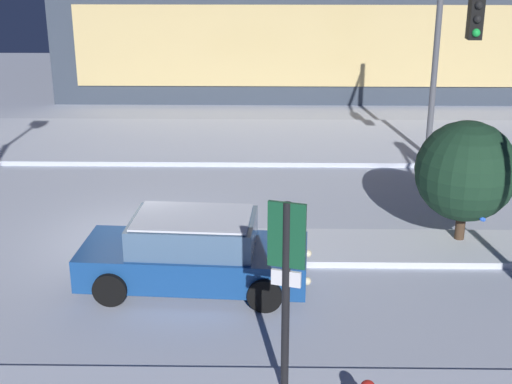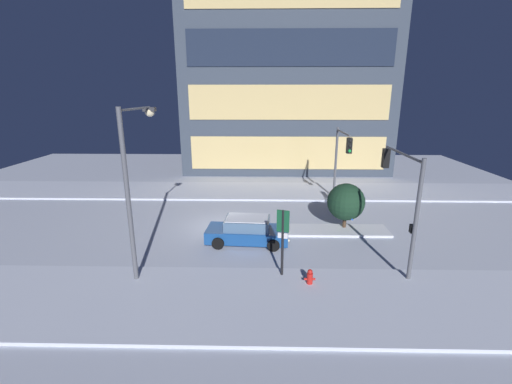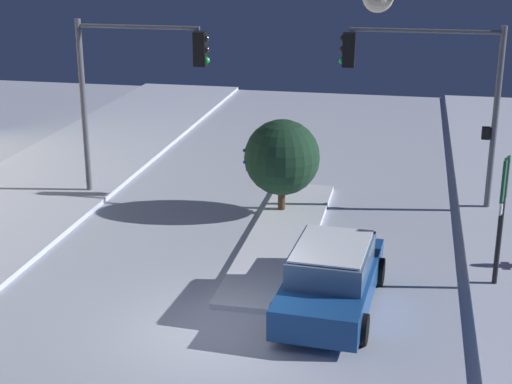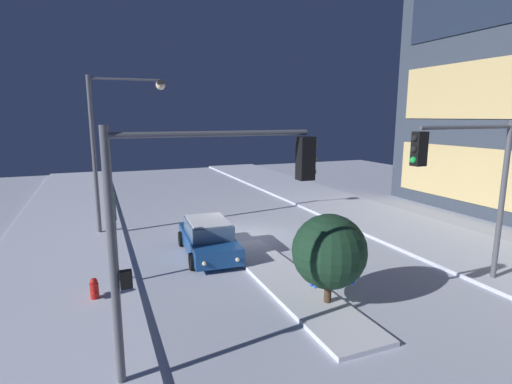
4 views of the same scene
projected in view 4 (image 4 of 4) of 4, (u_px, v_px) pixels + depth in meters
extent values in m
plane|color=silver|center=(246.00, 237.00, 18.83)|extent=(52.00, 52.00, 0.00)
cube|color=silver|center=(60.00, 258.00, 15.86)|extent=(52.00, 5.20, 0.14)
cube|color=silver|center=(381.00, 219.00, 21.77)|extent=(52.00, 5.20, 0.14)
cube|color=silver|center=(287.00, 281.00, 13.61)|extent=(9.00, 1.80, 0.14)
cube|color=#19478C|center=(208.00, 242.00, 16.36)|extent=(4.55, 2.10, 0.66)
cube|color=slate|center=(208.00, 228.00, 16.25)|extent=(2.50, 1.79, 0.60)
cube|color=white|center=(208.00, 220.00, 16.18)|extent=(2.31, 1.67, 0.04)
sphere|color=#F9E5B2|center=(238.00, 260.00, 14.47)|extent=(0.16, 0.16, 0.16)
sphere|color=#F9E5B2|center=(204.00, 264.00, 14.09)|extent=(0.16, 0.16, 0.16)
cylinder|color=black|center=(239.00, 256.00, 15.32)|extent=(0.67, 0.26, 0.66)
cylinder|color=black|center=(193.00, 261.00, 14.75)|extent=(0.67, 0.26, 0.66)
cylinder|color=black|center=(222.00, 235.00, 18.05)|extent=(0.67, 0.26, 0.66)
cylinder|color=black|center=(181.00, 239.00, 17.48)|extent=(0.67, 0.26, 0.66)
cylinder|color=#565960|center=(113.00, 264.00, 7.89)|extent=(0.18, 0.18, 5.50)
cylinder|color=#565960|center=(215.00, 134.00, 8.21)|extent=(0.12, 4.31, 0.12)
cube|color=black|center=(305.00, 158.00, 9.12)|extent=(0.32, 0.36, 1.00)
sphere|color=black|center=(313.00, 144.00, 9.13)|extent=(0.20, 0.20, 0.20)
sphere|color=black|center=(313.00, 158.00, 9.19)|extent=(0.20, 0.20, 0.20)
sphere|color=green|center=(312.00, 172.00, 9.25)|extent=(0.20, 0.20, 0.20)
cube|color=black|center=(126.00, 279.00, 8.04)|extent=(0.20, 0.24, 0.36)
cylinder|color=#565960|center=(502.00, 204.00, 13.28)|extent=(0.18, 0.18, 5.53)
cylinder|color=#565960|center=(468.00, 127.00, 12.10)|extent=(0.12, 3.78, 0.12)
cube|color=black|center=(419.00, 149.00, 11.51)|extent=(0.32, 0.36, 1.00)
sphere|color=black|center=(415.00, 138.00, 11.38)|extent=(0.20, 0.20, 0.20)
sphere|color=black|center=(414.00, 149.00, 11.44)|extent=(0.20, 0.20, 0.20)
sphere|color=green|center=(413.00, 160.00, 11.50)|extent=(0.20, 0.20, 0.20)
cylinder|color=#565960|center=(94.00, 158.00, 18.51)|extent=(0.20, 0.20, 7.50)
cylinder|color=#565960|center=(125.00, 79.00, 18.34)|extent=(0.27, 3.19, 0.10)
cube|color=#333338|center=(160.00, 82.00, 18.87)|extent=(0.56, 0.36, 0.20)
sphere|color=#F9E5B2|center=(160.00, 85.00, 18.90)|extent=(0.44, 0.44, 0.44)
cylinder|color=red|center=(95.00, 293.00, 12.16)|extent=(0.26, 0.26, 0.62)
sphere|color=red|center=(94.00, 281.00, 12.09)|extent=(0.22, 0.22, 0.22)
cylinder|color=red|center=(95.00, 290.00, 12.32)|extent=(0.12, 0.10, 0.10)
cylinder|color=red|center=(95.00, 294.00, 11.99)|extent=(0.12, 0.10, 0.10)
cylinder|color=black|center=(115.00, 240.00, 13.24)|extent=(0.12, 0.12, 3.19)
cube|color=#144C2D|center=(113.00, 208.00, 13.03)|extent=(0.54, 0.21, 0.99)
cube|color=white|center=(114.00, 227.00, 13.16)|extent=(0.44, 0.17, 0.24)
cylinder|color=#473323|center=(328.00, 294.00, 11.91)|extent=(0.22, 0.22, 0.80)
sphere|color=#193823|center=(329.00, 251.00, 11.65)|extent=(2.23, 2.23, 2.23)
sphere|color=blue|center=(357.00, 261.00, 12.13)|extent=(0.10, 0.10, 0.10)
sphere|color=blue|center=(353.00, 283.00, 11.23)|extent=(0.10, 0.10, 0.10)
sphere|color=blue|center=(358.00, 277.00, 11.54)|extent=(0.10, 0.10, 0.10)
sphere|color=blue|center=(358.00, 265.00, 12.04)|extent=(0.10, 0.10, 0.10)
sphere|color=blue|center=(311.00, 285.00, 11.33)|extent=(0.10, 0.10, 0.10)
sphere|color=blue|center=(315.00, 287.00, 11.31)|extent=(0.10, 0.10, 0.10)
sphere|color=blue|center=(355.00, 238.00, 12.24)|extent=(0.10, 0.10, 0.10)
sphere|color=blue|center=(349.00, 245.00, 12.46)|extent=(0.10, 0.10, 0.10)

